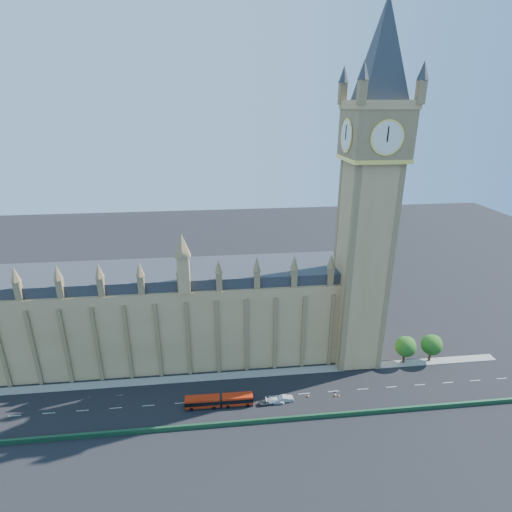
{
  "coord_description": "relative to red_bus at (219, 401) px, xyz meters",
  "views": [
    {
      "loc": [
        -1.96,
        -83.11,
        70.95
      ],
      "look_at": [
        8.44,
        10.0,
        35.39
      ],
      "focal_mm": 28.0,
      "sensor_mm": 36.0,
      "label": 1
    }
  ],
  "objects": [
    {
      "name": "ground",
      "position": [
        2.23,
        2.05,
        -1.52
      ],
      "size": [
        400.0,
        400.0,
        0.0
      ],
      "primitive_type": "plane",
      "color": "black",
      "rests_on": "ground"
    },
    {
      "name": "palace_westminster",
      "position": [
        -22.77,
        24.05,
        12.34
      ],
      "size": [
        120.0,
        20.0,
        28.0
      ],
      "color": "tan",
      "rests_on": "ground"
    },
    {
      "name": "elizabeth_tower",
      "position": [
        40.23,
        16.05,
        53.04
      ],
      "size": [
        20.59,
        20.59,
        105.0
      ],
      "color": "tan",
      "rests_on": "ground"
    },
    {
      "name": "bridge_parapet",
      "position": [
        2.23,
        -6.95,
        -0.92
      ],
      "size": [
        160.0,
        0.6,
        1.2
      ],
      "primitive_type": "cube",
      "color": "#1E4C2D",
      "rests_on": "ground"
    },
    {
      "name": "kerb_north",
      "position": [
        2.23,
        11.55,
        -1.44
      ],
      "size": [
        160.0,
        3.0,
        0.16
      ],
      "primitive_type": "cube",
      "color": "gray",
      "rests_on": "ground"
    },
    {
      "name": "tree_east_near",
      "position": [
        54.45,
        12.14,
        4.12
      ],
      "size": [
        6.0,
        6.0,
        8.5
      ],
      "color": "#382619",
      "rests_on": "ground"
    },
    {
      "name": "tree_east_far",
      "position": [
        62.45,
        12.14,
        4.12
      ],
      "size": [
        6.0,
        6.0,
        8.5
      ],
      "color": "#382619",
      "rests_on": "ground"
    },
    {
      "name": "red_bus",
      "position": [
        0.0,
        0.0,
        0.0
      ],
      "size": [
        17.02,
        2.86,
        2.89
      ],
      "rotation": [
        0.0,
        0.0,
        -0.01
      ],
      "color": "#B4240C",
      "rests_on": "ground"
    },
    {
      "name": "car_grey",
      "position": [
        11.91,
        -0.83,
        -0.87
      ],
      "size": [
        3.93,
        1.77,
        1.31
      ],
      "primitive_type": "imported",
      "rotation": [
        0.0,
        0.0,
        1.63
      ],
      "color": "#404348",
      "rests_on": "ground"
    },
    {
      "name": "car_silver",
      "position": [
        16.55,
        -0.22,
        -0.73
      ],
      "size": [
        5.0,
        2.27,
        1.59
      ],
      "primitive_type": "imported",
      "rotation": [
        0.0,
        0.0,
        1.69
      ],
      "color": "#9B9EA2",
      "rests_on": "ground"
    },
    {
      "name": "car_white",
      "position": [
        14.15,
        -0.49,
        -0.81
      ],
      "size": [
        4.92,
        2.02,
        1.43
      ],
      "primitive_type": "imported",
      "rotation": [
        0.0,
        0.0,
        1.57
      ],
      "color": "silver",
      "rests_on": "ground"
    },
    {
      "name": "cone_a",
      "position": [
        30.7,
        1.68,
        -1.2
      ],
      "size": [
        0.46,
        0.46,
        0.66
      ],
      "rotation": [
        0.0,
        0.0,
        -0.13
      ],
      "color": "black",
      "rests_on": "ground"
    },
    {
      "name": "cone_b",
      "position": [
        30.14,
        0.13,
        -1.14
      ],
      "size": [
        0.49,
        0.49,
        0.77
      ],
      "rotation": [
        0.0,
        0.0,
        -0.0
      ],
      "color": "black",
      "rests_on": "ground"
    },
    {
      "name": "cone_c",
      "position": [
        23.06,
        0.69,
        -1.18
      ],
      "size": [
        0.58,
        0.58,
        0.7
      ],
      "rotation": [
        0.0,
        0.0,
        -0.41
      ],
      "color": "black",
      "rests_on": "ground"
    },
    {
      "name": "cone_d",
      "position": [
        31.03,
        -0.04,
        -1.21
      ],
      "size": [
        0.5,
        0.5,
        0.63
      ],
      "rotation": [
        0.0,
        0.0,
        -0.34
      ],
      "color": "black",
      "rests_on": "ground"
    }
  ]
}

